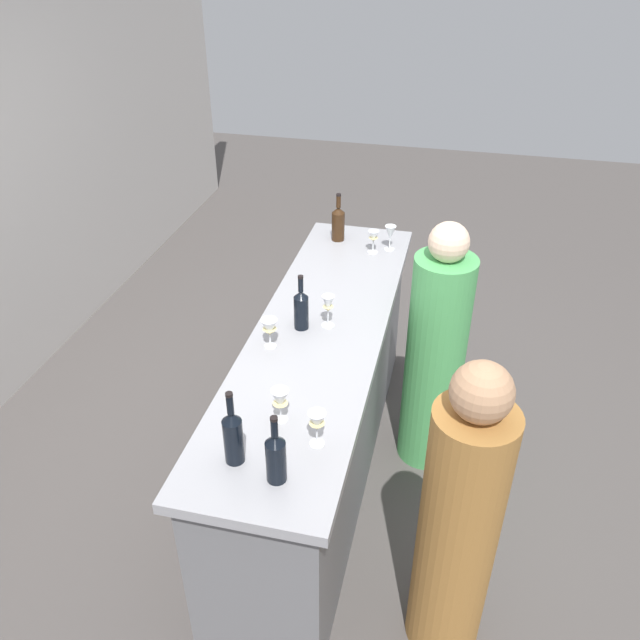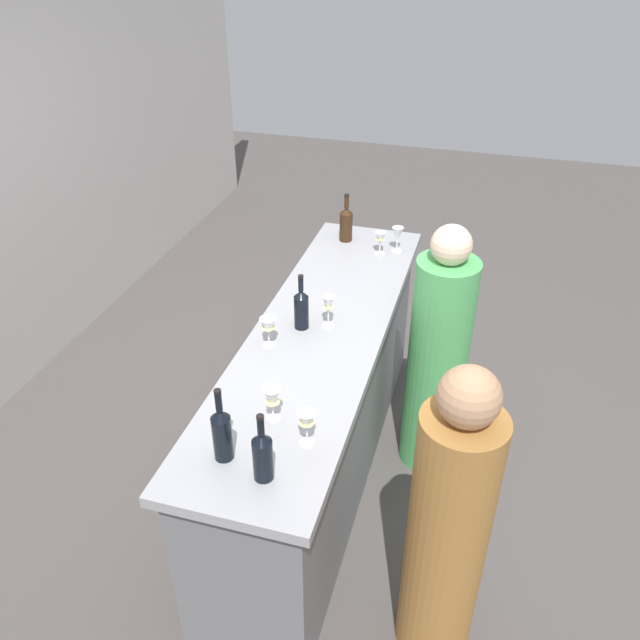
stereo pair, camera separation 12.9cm
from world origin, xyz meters
TOP-DOWN VIEW (x-y plane):
  - ground_plane at (0.00, 0.00)m, footprint 12.00×12.00m
  - bar_counter at (0.00, 0.00)m, footprint 2.44×0.63m
  - wine_bottle_leftmost_near_black at (-1.00, -0.08)m, footprint 0.08×0.08m
  - wine_bottle_second_left_near_black at (-0.95, 0.10)m, footprint 0.07×0.07m
  - wine_bottle_center_near_black at (-0.01, 0.09)m, footprint 0.07×0.07m
  - wine_bottle_second_right_amber_brown at (1.00, 0.12)m, footprint 0.08×0.08m
  - wine_glass_near_left at (0.94, -0.21)m, footprint 0.07×0.07m
  - wine_glass_near_center at (-0.79, -0.18)m, footprint 0.07×0.07m
  - wine_glass_near_right at (0.88, -0.12)m, footprint 0.06×0.06m
  - wine_glass_far_left at (0.03, -0.03)m, footprint 0.06×0.06m
  - wine_glass_far_center at (-0.69, -0.00)m, footprint 0.07×0.07m
  - wine_glass_far_right at (-0.20, 0.19)m, footprint 0.08×0.08m
  - person_left_guest at (0.30, -0.57)m, footprint 0.41×0.41m
  - person_center_guest at (-0.82, -0.75)m, footprint 0.35×0.35m

SIDE VIEW (x-z plane):
  - ground_plane at x=0.00m, z-range 0.00..0.00m
  - bar_counter at x=0.00m, z-range 0.00..0.99m
  - person_left_guest at x=0.30m, z-range -0.05..1.43m
  - person_center_guest at x=-0.82m, z-range -0.05..1.44m
  - wine_glass_near_right at x=0.88m, z-range 1.02..1.16m
  - wine_glass_far_right at x=-0.20m, z-range 1.01..1.16m
  - wine_glass_far_center at x=-0.69m, z-range 1.01..1.17m
  - wine_glass_near_left at x=0.94m, z-range 1.02..1.17m
  - wine_glass_near_center at x=-0.79m, z-range 1.02..1.18m
  - wine_bottle_center_near_black at x=-0.01m, z-range 0.95..1.25m
  - wine_bottle_leftmost_near_black at x=-1.00m, z-range 0.95..1.25m
  - wine_bottle_second_right_amber_brown at x=1.00m, z-range 0.95..1.25m
  - wine_glass_far_left at x=0.03m, z-range 1.02..1.19m
  - wine_bottle_second_left_near_black at x=-0.95m, z-range 0.95..1.27m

